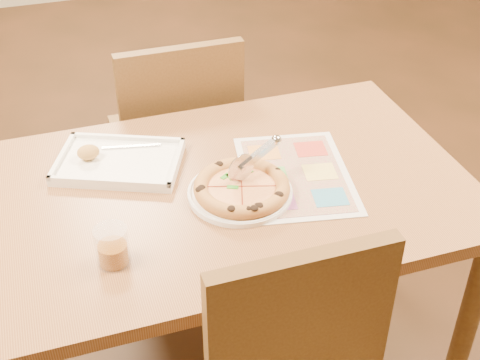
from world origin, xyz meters
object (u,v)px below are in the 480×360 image
object	(u,v)px
pizza	(242,188)
menu	(295,174)
plate	(240,193)
glass_tumbler	(112,248)
chair_far	(178,125)
appetizer_tray	(117,162)
pizza_cutter	(253,159)
dining_table	(229,209)

from	to	relation	value
pizza	menu	world-z (taller)	pizza
menu	pizza	bearing A→B (deg)	-165.56
plate	glass_tumbler	distance (m)	0.39
plate	menu	distance (m)	0.18
chair_far	plate	distance (m)	0.68
plate	menu	xyz separation A→B (m)	(0.17, 0.04, -0.00)
chair_far	appetizer_tray	distance (m)	0.52
menu	glass_tumbler	bearing A→B (deg)	-160.11
plate	pizza_cutter	xyz separation A→B (m)	(0.05, 0.03, 0.08)
pizza	appetizer_tray	world-z (taller)	appetizer_tray
dining_table	glass_tumbler	size ratio (longest dim) A/B	13.28
plate	appetizer_tray	bearing A→B (deg)	139.91
dining_table	pizza_cutter	distance (m)	0.18
plate	pizza_cutter	bearing A→B (deg)	34.30
plate	glass_tumbler	size ratio (longest dim) A/B	2.83
chair_far	pizza	xyz separation A→B (m)	(0.02, -0.66, 0.18)
dining_table	glass_tumbler	bearing A→B (deg)	-148.83
appetizer_tray	plate	bearing A→B (deg)	-40.09
pizza	pizza_cutter	world-z (taller)	pizza_cutter
dining_table	menu	size ratio (longest dim) A/B	3.17
appetizer_tray	glass_tumbler	size ratio (longest dim) A/B	4.12
pizza	plate	bearing A→B (deg)	128.78
plate	appetizer_tray	xyz separation A→B (m)	(-0.28, 0.24, 0.00)
chair_far	appetizer_tray	world-z (taller)	chair_far
glass_tumbler	chair_far	bearing A→B (deg)	66.94
pizza	glass_tumbler	world-z (taller)	glass_tumbler
chair_far	pizza	distance (m)	0.69
glass_tumbler	menu	bearing A→B (deg)	19.89
plate	appetizer_tray	size ratio (longest dim) A/B	0.69
glass_tumbler	menu	distance (m)	0.57
dining_table	appetizer_tray	xyz separation A→B (m)	(-0.27, 0.18, 0.10)
plate	pizza_cutter	world-z (taller)	pizza_cutter
glass_tumbler	menu	size ratio (longest dim) A/B	0.24
plate	menu	world-z (taller)	plate
plate	menu	bearing A→B (deg)	12.89
appetizer_tray	pizza	bearing A→B (deg)	-40.25
chair_far	appetizer_tray	size ratio (longest dim) A/B	1.17
pizza	glass_tumbler	xyz separation A→B (m)	(-0.36, -0.15, 0.02)
pizza_cutter	appetizer_tray	bearing A→B (deg)	129.64
plate	pizza	world-z (taller)	pizza
dining_table	pizza	xyz separation A→B (m)	(0.02, -0.06, 0.11)
appetizer_tray	glass_tumbler	xyz separation A→B (m)	(-0.07, -0.39, 0.03)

